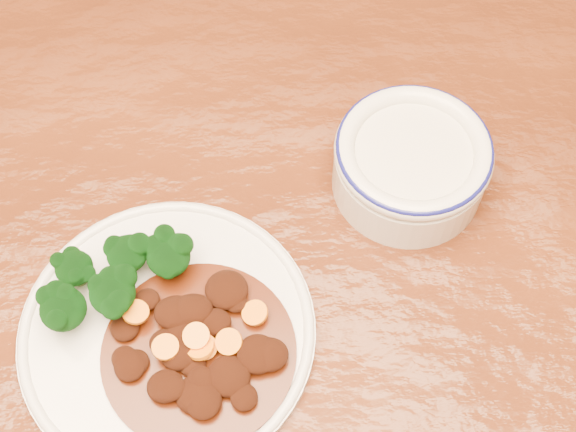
{
  "coord_description": "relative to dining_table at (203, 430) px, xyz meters",
  "views": [
    {
      "loc": [
        0.06,
        -0.18,
        1.36
      ],
      "look_at": [
        0.09,
        0.15,
        0.77
      ],
      "focal_mm": 50.0,
      "sensor_mm": 36.0,
      "label": 1
    }
  ],
  "objects": [
    {
      "name": "dining_table",
      "position": [
        0.0,
        0.0,
        0.0
      ],
      "size": [
        1.53,
        0.95,
        0.75
      ],
      "rotation": [
        0.0,
        0.0,
        -0.03
      ],
      "color": "#59270F",
      "rests_on": "ground"
    },
    {
      "name": "dinner_plate",
      "position": [
        -0.02,
        0.06,
        0.09
      ],
      "size": [
        0.24,
        0.24,
        0.02
      ],
      "rotation": [
        0.0,
        0.0,
        0.13
      ],
      "color": "silver",
      "rests_on": "dining_table"
    },
    {
      "name": "broccoli_florets",
      "position": [
        -0.06,
        0.09,
        0.11
      ],
      "size": [
        0.12,
        0.08,
        0.04
      ],
      "color": "#5D8645",
      "rests_on": "dinner_plate"
    },
    {
      "name": "mince_stew",
      "position": [
        0.01,
        0.04,
        0.1
      ],
      "size": [
        0.15,
        0.15,
        0.03
      ],
      "color": "#411607",
      "rests_on": "dinner_plate"
    },
    {
      "name": "dip_bowl",
      "position": [
        0.19,
        0.19,
        0.11
      ],
      "size": [
        0.14,
        0.14,
        0.06
      ],
      "rotation": [
        0.0,
        0.0,
        0.14
      ],
      "color": "silver",
      "rests_on": "dining_table"
    }
  ]
}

